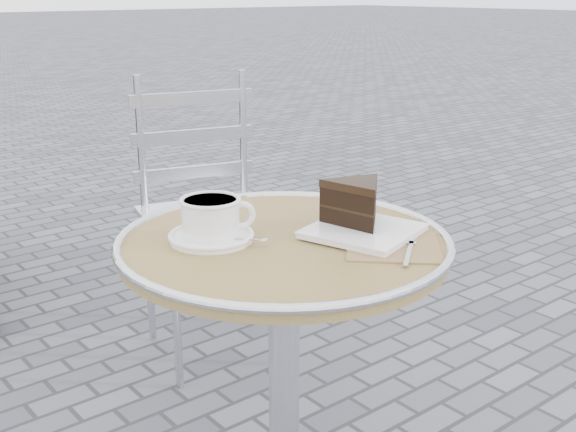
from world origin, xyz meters
TOP-DOWN VIEW (x-y plane):
  - cafe_table at (0.00, 0.00)m, footprint 0.72×0.72m
  - cappuccino_set at (-0.12, 0.09)m, footprint 0.18×0.20m
  - cake_plate_set at (0.16, -0.07)m, footprint 0.27×0.36m
  - bistro_chair at (0.38, 0.93)m, footprint 0.54×0.54m

SIDE VIEW (x-z plane):
  - cafe_table at x=0.00m, z-range 0.20..0.94m
  - bistro_chair at x=0.38m, z-range 0.12..1.08m
  - cappuccino_set at x=-0.12m, z-range 0.73..0.82m
  - cake_plate_set at x=0.16m, z-range 0.73..0.84m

